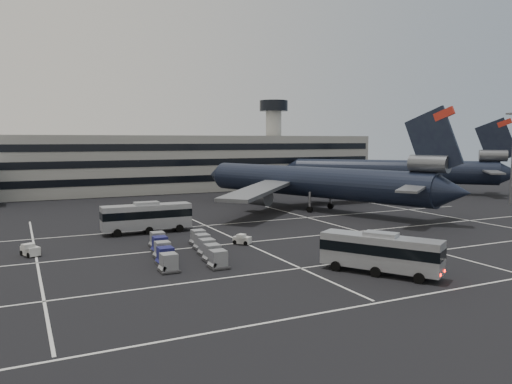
# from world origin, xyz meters

# --- Properties ---
(ground) EXTENTS (260.00, 260.00, 0.00)m
(ground) POSITION_xyz_m (0.00, 0.00, 0.00)
(ground) COLOR black
(ground) RESTS_ON ground
(lane_markings) EXTENTS (90.00, 55.62, 0.01)m
(lane_markings) POSITION_xyz_m (0.95, 0.72, 0.01)
(lane_markings) COLOR silver
(lane_markings) RESTS_ON ground
(terminal) EXTENTS (125.00, 26.00, 24.00)m
(terminal) POSITION_xyz_m (-2.95, 71.14, 6.93)
(terminal) COLOR gray
(terminal) RESTS_ON ground
(hills) EXTENTS (352.00, 180.00, 44.00)m
(hills) POSITION_xyz_m (17.99, 170.00, -12.07)
(hills) COLOR #38332B
(hills) RESTS_ON ground
(trijet_main) EXTENTS (44.43, 55.66, 18.08)m
(trijet_main) POSITION_xyz_m (17.94, 25.40, 5.25)
(trijet_main) COLOR black
(trijet_main) RESTS_ON ground
(trijet_far) EXTENTS (45.08, 44.20, 18.08)m
(trijet_far) POSITION_xyz_m (52.95, 42.96, 5.43)
(trijet_far) COLOR black
(trijet_far) RESTS_ON ground
(bus_near) EXTENTS (8.44, 11.30, 4.11)m
(bus_near) POSITION_xyz_m (-0.18, -15.21, 2.25)
(bus_near) COLOR #93969B
(bus_near) RESTS_ON ground
(bus_far) EXTENTS (12.37, 3.25, 4.36)m
(bus_far) POSITION_xyz_m (-15.41, 16.09, 2.38)
(bus_far) COLOR #93969B
(bus_far) RESTS_ON ground
(tug_a) EXTENTS (2.21, 2.67, 1.49)m
(tug_a) POSITION_xyz_m (-30.49, 7.77, 0.66)
(tug_a) COLOR silver
(tug_a) RESTS_ON ground
(tug_b) EXTENTS (2.27, 2.41, 1.34)m
(tug_b) POSITION_xyz_m (-6.47, 3.27, 0.59)
(tug_b) COLOR silver
(tug_b) RESTS_ON ground
(uld_cluster) EXTENTS (9.07, 15.05, 1.84)m
(uld_cluster) POSITION_xyz_m (-14.98, -0.00, 0.90)
(uld_cluster) COLOR #2D2D30
(uld_cluster) RESTS_ON ground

